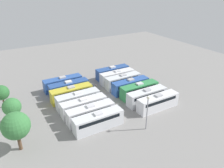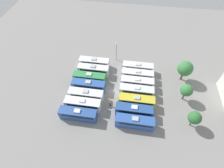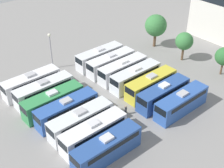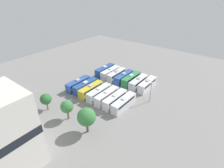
{
  "view_description": "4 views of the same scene",
  "coord_description": "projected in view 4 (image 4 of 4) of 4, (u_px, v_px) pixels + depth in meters",
  "views": [
    {
      "loc": [
        -41.5,
        22.54,
        26.08
      ],
      "look_at": [
        0.17,
        -1.74,
        3.31
      ],
      "focal_mm": 35.0,
      "sensor_mm": 36.0,
      "label": 1
    },
    {
      "loc": [
        31.88,
        4.82,
        42.74
      ],
      "look_at": [
        -1.79,
        -0.17,
        1.69
      ],
      "focal_mm": 28.0,
      "sensor_mm": 36.0,
      "label": 2
    },
    {
      "loc": [
        32.48,
        -26.11,
        30.78
      ],
      "look_at": [
        0.53,
        1.36,
        3.07
      ],
      "focal_mm": 50.0,
      "sensor_mm": 36.0,
      "label": 3
    },
    {
      "loc": [
        -33.99,
        43.91,
        32.84
      ],
      "look_at": [
        -0.88,
        1.37,
        2.66
      ],
      "focal_mm": 28.0,
      "sensor_mm": 36.0,
      "label": 4
    }
  ],
  "objects": [
    {
      "name": "bus_7",
      "position": [
        124.0,
        103.0,
        53.31
      ],
      "size": [
        2.61,
        10.04,
        3.58
      ],
      "color": "silver",
      "rests_on": "ground_plane"
    },
    {
      "name": "bus_9",
      "position": [
        107.0,
        96.0,
        56.68
      ],
      "size": [
        2.61,
        10.04,
        3.58
      ],
      "color": "silver",
      "rests_on": "ground_plane"
    },
    {
      "name": "bus_6",
      "position": [
        105.0,
        70.0,
        74.15
      ],
      "size": [
        2.61,
        10.04,
        3.58
      ],
      "color": "#284C93",
      "rests_on": "ground_plane"
    },
    {
      "name": "bus_4",
      "position": [
        116.0,
        75.0,
        70.27
      ],
      "size": [
        2.61,
        10.04,
        3.58
      ],
      "color": "silver",
      "rests_on": "ground_plane"
    },
    {
      "name": "tree_2",
      "position": [
        46.0,
        99.0,
        51.53
      ],
      "size": [
        3.36,
        3.36,
        5.46
      ],
      "color": "brown",
      "rests_on": "ground_plane"
    },
    {
      "name": "bus_8",
      "position": [
        115.0,
        99.0,
        55.0
      ],
      "size": [
        2.61,
        10.04,
        3.58
      ],
      "color": "silver",
      "rests_on": "ground_plane"
    },
    {
      "name": "ground_plane",
      "position": [
        112.0,
        88.0,
        64.49
      ],
      "size": [
        114.93,
        114.93,
        0.0
      ],
      "primitive_type": "plane",
      "color": "gray"
    },
    {
      "name": "bus_1",
      "position": [
        138.0,
        82.0,
        64.85
      ],
      "size": [
        2.61,
        10.04,
        3.58
      ],
      "color": "silver",
      "rests_on": "ground_plane"
    },
    {
      "name": "bus_11",
      "position": [
        91.0,
        90.0,
        60.19
      ],
      "size": [
        2.61,
        10.04,
        3.58
      ],
      "color": "gold",
      "rests_on": "ground_plane"
    },
    {
      "name": "worker_person",
      "position": [
        102.0,
        83.0,
        66.51
      ],
      "size": [
        0.36,
        0.36,
        1.69
      ],
      "color": "#333338",
      "rests_on": "ground_plane"
    },
    {
      "name": "light_pole",
      "position": [
        151.0,
        88.0,
        54.52
      ],
      "size": [
        0.6,
        0.6,
        7.27
      ],
      "color": "gray",
      "rests_on": "ground_plane"
    },
    {
      "name": "bus_13",
      "position": [
        78.0,
        84.0,
        63.8
      ],
      "size": [
        2.61,
        10.04,
        3.58
      ],
      "color": "#2D56A8",
      "rests_on": "ground_plane"
    },
    {
      "name": "tree_0",
      "position": [
        86.0,
        117.0,
        42.84
      ],
      "size": [
        4.67,
        4.67,
        7.2
      ],
      "color": "brown",
      "rests_on": "ground_plane"
    },
    {
      "name": "bus_5",
      "position": [
        110.0,
        73.0,
        72.07
      ],
      "size": [
        2.61,
        10.04,
        3.58
      ],
      "color": "silver",
      "rests_on": "ground_plane"
    },
    {
      "name": "bus_2",
      "position": [
        131.0,
        79.0,
        67.07
      ],
      "size": [
        2.61,
        10.04,
        3.58
      ],
      "color": "#338C4C",
      "rests_on": "ground_plane"
    },
    {
      "name": "bus_10",
      "position": [
        99.0,
        93.0,
        58.45
      ],
      "size": [
        2.61,
        10.04,
        3.58
      ],
      "color": "silver",
      "rests_on": "ground_plane"
    },
    {
      "name": "bus_3",
      "position": [
        124.0,
        77.0,
        68.43
      ],
      "size": [
        2.61,
        10.04,
        3.58
      ],
      "color": "#2D56A8",
      "rests_on": "ground_plane"
    },
    {
      "name": "bus_0",
      "position": [
        147.0,
        84.0,
        63.35
      ],
      "size": [
        2.61,
        10.04,
        3.58
      ],
      "color": "white",
      "rests_on": "ground_plane"
    },
    {
      "name": "tree_1",
      "position": [
        67.0,
        107.0,
        47.66
      ],
      "size": [
        3.54,
        3.54,
        5.94
      ],
      "color": "brown",
      "rests_on": "ground_plane"
    },
    {
      "name": "bus_12",
      "position": [
        86.0,
        86.0,
        62.26
      ],
      "size": [
        2.61,
        10.04,
        3.58
      ],
      "color": "#284C93",
      "rests_on": "ground_plane"
    },
    {
      "name": "depot_building",
      "position": [
        3.0,
        134.0,
        32.74
      ],
      "size": [
        10.57,
        9.99,
        17.24
      ],
      "color": "silver",
      "rests_on": "ground_plane"
    }
  ]
}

